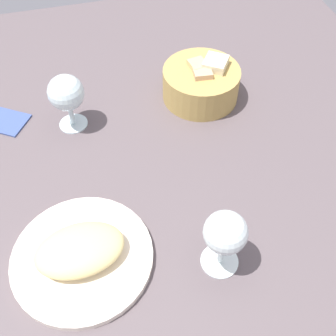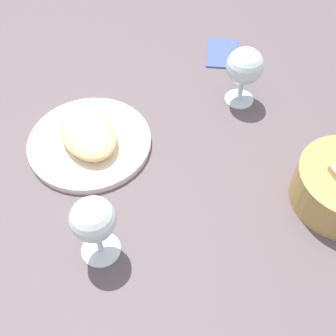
{
  "view_description": "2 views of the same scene",
  "coord_description": "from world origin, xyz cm",
  "views": [
    {
      "loc": [
        -4.18,
        -46.43,
        62.38
      ],
      "look_at": [
        7.79,
        -1.73,
        5.76
      ],
      "focal_mm": 43.69,
      "sensor_mm": 36.0,
      "label": 1
    },
    {
      "loc": [
        43.89,
        -22.99,
        60.2
      ],
      "look_at": [
        5.97,
        -3.76,
        5.61
      ],
      "focal_mm": 44.28,
      "sensor_mm": 36.0,
      "label": 2
    }
  ],
  "objects": [
    {
      "name": "wine_glass_near",
      "position": [
        12.06,
        -18.8,
        8.74
      ],
      "size": [
        6.83,
        6.83,
        12.88
      ],
      "color": "silver",
      "rests_on": "ground_plane"
    },
    {
      "name": "omelette",
      "position": [
        -9.77,
        -12.57,
        3.4
      ],
      "size": [
        14.91,
        10.41,
        3.99
      ],
      "primitive_type": "ellipsoid",
      "rotation": [
        0.0,
        0.0,
        0.04
      ],
      "color": "#EFD78A",
      "rests_on": "plate"
    },
    {
      "name": "folded_napkin",
      "position": [
        -22.58,
        25.0,
        0.4
      ],
      "size": [
        13.04,
        11.89,
        0.8
      ],
      "primitive_type": "cube",
      "rotation": [
        0.0,
        0.0,
        2.56
      ],
      "color": "#405593",
      "rests_on": "ground_plane"
    },
    {
      "name": "ground_plane",
      "position": [
        0.0,
        0.0,
        -1.0
      ],
      "size": [
        140.0,
        140.0,
        2.0
      ],
      "primitive_type": "cube",
      "color": "#5A4E52"
    },
    {
      "name": "wine_glass_far",
      "position": [
        -7.53,
        19.93,
        8.32
      ],
      "size": [
        7.41,
        7.41,
        12.52
      ],
      "color": "silver",
      "rests_on": "ground_plane"
    },
    {
      "name": "lettuce_garnish",
      "position": [
        -15.14,
        -11.63,
        1.92
      ],
      "size": [
        3.62,
        3.62,
        1.04
      ],
      "primitive_type": "cone",
      "color": "#398B3A",
      "rests_on": "plate"
    },
    {
      "name": "plate",
      "position": [
        -9.77,
        -12.57,
        0.7
      ],
      "size": [
        23.45,
        23.45,
        1.4
      ],
      "primitive_type": "cylinder",
      "color": "white",
      "rests_on": "ground_plane"
    }
  ]
}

